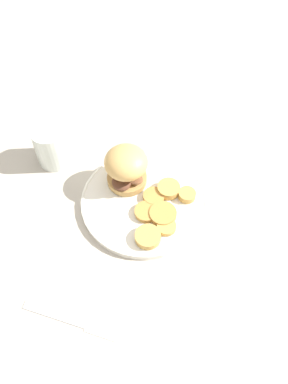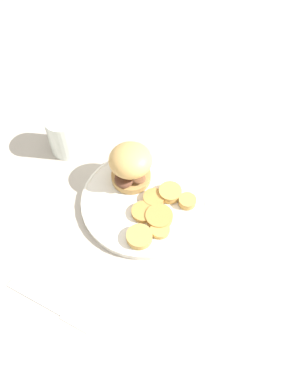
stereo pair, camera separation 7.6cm
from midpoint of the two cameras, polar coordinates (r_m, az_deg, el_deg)
name	(u,v)px [view 2 (the right image)]	position (r m, az deg, el deg)	size (l,w,h in m)	color
ground_plane	(144,203)	(0.80, 2.74, -1.87)	(4.00, 4.00, 0.00)	#B2A899
dinner_plate	(144,201)	(0.79, 2.76, -1.52)	(0.27, 0.27, 0.02)	white
sandwich	(131,165)	(0.78, 0.77, 3.90)	(0.09, 0.09, 0.09)	tan
potato_round_0	(139,237)	(0.73, 2.30, -7.05)	(0.05, 0.05, 0.01)	tan
potato_round_1	(170,192)	(0.79, 6.77, -0.27)	(0.05, 0.05, 0.02)	tan
potato_round_2	(187,201)	(0.78, 9.40, -1.58)	(0.04, 0.04, 0.01)	tan
potato_round_3	(154,198)	(0.78, 4.30, -1.13)	(0.04, 0.04, 0.01)	#BC8942
potato_round_4	(159,217)	(0.76, 5.21, -3.97)	(0.06, 0.06, 0.01)	#BC8942
potato_round_5	(160,230)	(0.74, 5.41, -5.96)	(0.04, 0.04, 0.01)	tan
potato_round_6	(143,212)	(0.76, 2.75, -3.25)	(0.05, 0.05, 0.01)	#BC8942
fork	(51,305)	(0.71, -10.98, -16.82)	(0.14, 0.14, 0.00)	silver
drinking_glass	(65,134)	(0.87, -9.54, 8.48)	(0.08, 0.08, 0.10)	silver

